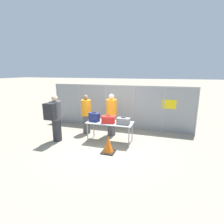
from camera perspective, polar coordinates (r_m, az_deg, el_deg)
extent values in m
plane|color=gray|center=(6.79, -2.42, -10.11)|extent=(120.00, 120.00, 0.00)
cylinder|color=#9EA0A5|center=(9.82, -17.34, 2.84)|extent=(0.07, 0.07, 2.05)
cylinder|color=#9EA0A5|center=(9.11, -10.24, 2.48)|extent=(0.07, 0.07, 2.05)
cylinder|color=#9EA0A5|center=(8.57, -2.11, 2.01)|extent=(0.07, 0.07, 2.05)
cylinder|color=#9EA0A5|center=(8.23, 6.89, 1.45)|extent=(0.07, 0.07, 2.05)
cylinder|color=#9EA0A5|center=(8.10, 16.43, 0.81)|extent=(0.07, 0.07, 2.05)
cylinder|color=#9EA0A5|center=(8.20, 26.00, 0.15)|extent=(0.07, 0.07, 2.05)
cube|color=gray|center=(8.37, 2.30, 1.74)|extent=(6.83, 0.01, 2.05)
cube|color=#9EA0A5|center=(8.24, 2.36, 8.55)|extent=(6.83, 0.04, 0.04)
cube|color=yellow|center=(8.04, 18.12, 2.40)|extent=(0.60, 0.01, 0.40)
cube|color=silver|center=(6.65, -0.67, -3.46)|extent=(1.73, 0.73, 0.02)
cylinder|color=#99999E|center=(6.79, -8.00, -6.74)|extent=(0.04, 0.04, 0.77)
cylinder|color=#99999E|center=(6.31, 5.51, -8.28)|extent=(0.04, 0.04, 0.77)
cylinder|color=#99999E|center=(7.32, -5.95, -5.22)|extent=(0.04, 0.04, 0.77)
cylinder|color=#99999E|center=(6.87, 6.58, -6.48)|extent=(0.04, 0.04, 0.77)
cube|color=navy|center=(6.74, -5.82, -1.71)|extent=(0.43, 0.28, 0.34)
cube|color=black|center=(6.69, -5.85, -0.21)|extent=(0.16, 0.06, 0.02)
cube|color=red|center=(6.54, -1.18, -2.45)|extent=(0.55, 0.40, 0.26)
cube|color=black|center=(6.50, -1.19, -1.24)|extent=(0.16, 0.05, 0.02)
cube|color=slate|center=(6.38, 3.75, -2.99)|extent=(0.49, 0.29, 0.24)
cube|color=black|center=(6.34, 3.76, -1.85)|extent=(0.16, 0.03, 0.02)
cylinder|color=#2D2D33|center=(7.21, -17.51, -5.67)|extent=(0.34, 0.34, 0.86)
cylinder|color=#4C4C51|center=(7.00, -17.95, 0.46)|extent=(0.45, 0.45, 0.72)
sphere|color=beige|center=(6.92, -18.23, 4.31)|extent=(0.23, 0.23, 0.23)
cube|color=#232328|center=(6.72, -19.67, 0.14)|extent=(0.40, 0.25, 0.60)
cylinder|color=#4C4C51|center=(7.48, -0.16, -4.43)|extent=(0.33, 0.33, 0.84)
cylinder|color=orange|center=(7.29, -0.16, 1.38)|extent=(0.44, 0.44, 0.70)
sphere|color=beige|center=(7.20, -0.16, 5.01)|extent=(0.23, 0.23, 0.23)
cylinder|color=#4C4C51|center=(7.80, -8.29, -3.95)|extent=(0.32, 0.32, 0.81)
cylinder|color=orange|center=(7.61, -8.48, 1.40)|extent=(0.42, 0.42, 0.68)
sphere|color=brown|center=(7.54, -8.59, 4.74)|extent=(0.22, 0.22, 0.22)
cube|color=#B2B2B7|center=(10.36, 14.00, 0.11)|extent=(3.19, 1.21, 0.52)
sphere|color=black|center=(9.79, 10.44, -1.28)|extent=(0.56, 0.56, 0.56)
sphere|color=black|center=(11.07, 11.30, 0.35)|extent=(0.56, 0.56, 0.56)
cylinder|color=#59595B|center=(10.73, 2.39, -0.21)|extent=(1.12, 0.06, 0.06)
cube|color=black|center=(6.07, -1.20, -12.89)|extent=(0.44, 0.44, 0.03)
cone|color=orange|center=(5.96, -1.21, -10.64)|extent=(0.35, 0.35, 0.55)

